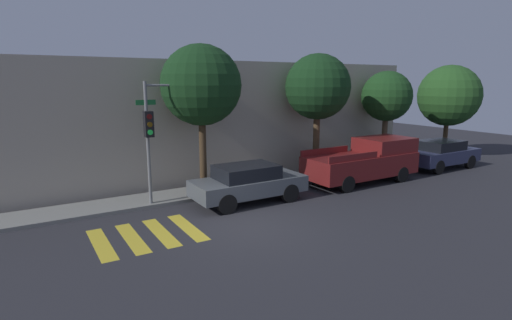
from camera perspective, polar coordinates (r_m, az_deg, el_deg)
ground_plane at (r=12.88m, az=-1.55°, el=-9.32°), size 60.00×60.00×0.00m
sidewalk at (r=16.35m, az=-8.62°, el=-4.70°), size 26.00×1.73×0.14m
building_row at (r=19.83m, az=-13.60°, el=5.63°), size 26.00×6.00×5.39m
crosswalk at (r=12.54m, az=-15.34°, el=-10.32°), size 3.03×2.60×0.00m
traffic_light_pole at (r=14.60m, az=-13.73°, el=5.55°), size 2.14×0.56×4.52m
sedan_near_corner at (r=15.02m, az=-1.12°, el=-3.23°), size 4.30×1.80×1.45m
pickup_truck at (r=18.73m, az=15.39°, el=-0.06°), size 5.39×2.07×1.94m
sedan_middle at (r=23.01m, az=24.85°, el=0.86°), size 4.28×1.89×1.49m
tree_near_corner at (r=15.75m, az=-7.85°, el=10.47°), size 3.13×3.13×5.93m
tree_midblock at (r=18.81m, az=8.81°, el=10.22°), size 3.01×3.01×5.77m
tree_far_end at (r=22.08m, az=18.18°, el=8.59°), size 2.60×2.60×5.05m
tree_behind_truck at (r=26.32m, az=25.85°, el=8.26°), size 3.56×3.56×5.45m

